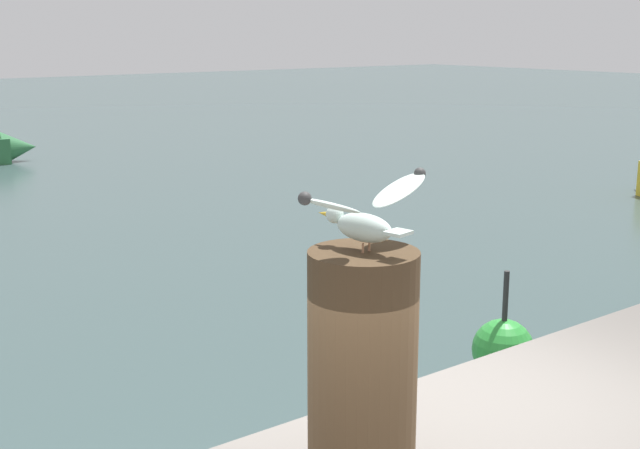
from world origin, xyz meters
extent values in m
cylinder|color=#4C3823|center=(-0.54, -0.57, 2.21)|extent=(0.39, 0.39, 0.89)
cylinder|color=tan|center=(-0.52, -0.58, 2.68)|extent=(0.01, 0.01, 0.04)
cylinder|color=tan|center=(-0.56, -0.59, 2.68)|extent=(0.01, 0.01, 0.04)
ellipsoid|color=silver|center=(-0.54, -0.57, 2.74)|extent=(0.13, 0.24, 0.10)
sphere|color=silver|center=(-0.57, -0.44, 2.77)|extent=(0.06, 0.06, 0.06)
cone|color=gold|center=(-0.58, -0.39, 2.77)|extent=(0.03, 0.05, 0.02)
cube|color=silver|center=(-0.51, -0.71, 2.75)|extent=(0.09, 0.08, 0.01)
ellipsoid|color=silver|center=(-0.36, -0.55, 2.85)|extent=(0.29, 0.17, 0.11)
sphere|color=#3C3C3C|center=(-0.23, -0.52, 2.89)|extent=(0.04, 0.04, 0.04)
ellipsoid|color=silver|center=(-0.72, -0.62, 2.85)|extent=(0.29, 0.17, 0.11)
sphere|color=#3C3C3C|center=(-0.85, -0.64, 2.89)|extent=(0.04, 0.04, 0.04)
cone|color=#2D6B3D|center=(4.76, 19.81, 0.36)|extent=(1.05, 1.05, 0.90)
cylinder|color=green|center=(3.29, 1.98, 0.17)|extent=(0.44, 0.44, 0.35)
sphere|color=green|center=(3.29, 1.98, 0.59)|extent=(0.56, 0.56, 0.56)
cylinder|color=#2D2D2D|center=(3.29, 1.98, 1.08)|extent=(0.05, 0.05, 0.50)
camera|label=1|loc=(-2.38, -2.73, 3.41)|focal=47.41mm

